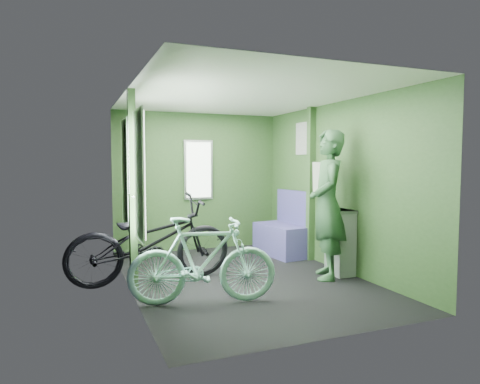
# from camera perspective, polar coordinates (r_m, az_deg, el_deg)

# --- Properties ---
(room) EXTENTS (4.00, 4.02, 2.31)m
(room) POSITION_cam_1_polar(r_m,az_deg,el_deg) (5.38, -0.13, 3.52)
(room) COLOR black
(room) RESTS_ON ground
(bicycle_black) EXTENTS (2.05, 0.92, 1.14)m
(bicycle_black) POSITION_cam_1_polar(r_m,az_deg,el_deg) (5.46, -11.69, -11.83)
(bicycle_black) COLOR black
(bicycle_black) RESTS_ON ground
(bicycle_mint) EXTENTS (1.62, 0.83, 0.96)m
(bicycle_mint) POSITION_cam_1_polar(r_m,az_deg,el_deg) (4.62, -4.95, -14.72)
(bicycle_mint) COLOR #9CDBD2
(bicycle_mint) RESTS_ON ground
(passenger) EXTENTS (0.69, 0.81, 1.89)m
(passenger) POSITION_cam_1_polar(r_m,az_deg,el_deg) (5.54, 11.60, -1.62)
(passenger) COLOR #2E5432
(passenger) RESTS_ON ground
(waste_box) EXTENTS (0.25, 0.35, 0.86)m
(waste_box) POSITION_cam_1_polar(r_m,az_deg,el_deg) (5.80, 13.23, -6.54)
(waste_box) COLOR slate
(waste_box) RESTS_ON ground
(bench_seat) EXTENTS (0.65, 1.03, 1.02)m
(bench_seat) POSITION_cam_1_polar(r_m,az_deg,el_deg) (6.91, 5.89, -5.83)
(bench_seat) COLOR navy
(bench_seat) RESTS_ON ground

